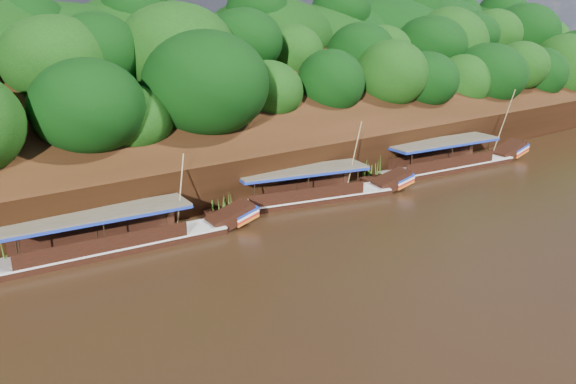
# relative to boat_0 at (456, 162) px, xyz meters

# --- Properties ---
(ground) EXTENTS (160.00, 160.00, 0.00)m
(ground) POSITION_rel_boat_0_xyz_m (-15.23, -7.19, -0.57)
(ground) COLOR black
(ground) RESTS_ON ground
(riverbank) EXTENTS (120.00, 30.06, 19.40)m
(riverbank) POSITION_rel_boat_0_xyz_m (-15.24, 15.54, 1.31)
(riverbank) COLOR black
(riverbank) RESTS_ON ground
(boat_0) EXTENTS (15.80, 4.29, 6.93)m
(boat_0) POSITION_rel_boat_0_xyz_m (0.00, 0.00, 0.00)
(boat_0) COLOR black
(boat_0) RESTS_ON ground
(boat_1) EXTENTS (13.83, 5.13, 5.93)m
(boat_1) POSITION_rel_boat_0_xyz_m (-14.48, 0.46, -0.04)
(boat_1) COLOR black
(boat_1) RESTS_ON ground
(boat_2) EXTENTS (14.70, 3.44, 5.23)m
(boat_2) POSITION_rel_boat_0_xyz_m (-28.28, 0.49, -0.06)
(boat_2) COLOR black
(boat_2) RESTS_ON ground
(reeds) EXTENTS (49.90, 2.48, 2.15)m
(reeds) POSITION_rel_boat_0_xyz_m (-18.21, 2.26, 0.30)
(reeds) COLOR #3B711C
(reeds) RESTS_ON ground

